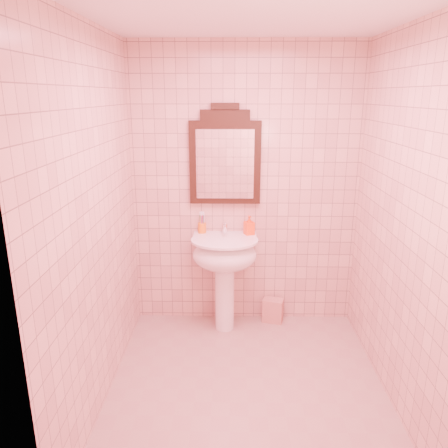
{
  "coord_description": "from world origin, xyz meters",
  "views": [
    {
      "loc": [
        -0.12,
        -2.7,
        2.06
      ],
      "look_at": [
        -0.18,
        0.55,
        1.09
      ],
      "focal_mm": 35.0,
      "sensor_mm": 36.0,
      "label": 1
    }
  ],
  "objects_px": {
    "mirror": "(225,158)",
    "soap_dispenser": "(249,225)",
    "towel": "(273,310)",
    "toothbrush_cup": "(202,228)",
    "pedestal_sink": "(225,261)"
  },
  "relations": [
    {
      "from": "mirror",
      "to": "soap_dispenser",
      "type": "xyz_separation_m",
      "value": [
        0.22,
        -0.07,
        -0.58
      ]
    },
    {
      "from": "mirror",
      "to": "towel",
      "type": "xyz_separation_m",
      "value": [
        0.45,
        -0.06,
        -1.42
      ]
    },
    {
      "from": "soap_dispenser",
      "to": "towel",
      "type": "bearing_deg",
      "value": -21.96
    },
    {
      "from": "mirror",
      "to": "towel",
      "type": "relative_size",
      "value": 3.84
    },
    {
      "from": "soap_dispenser",
      "to": "towel",
      "type": "xyz_separation_m",
      "value": [
        0.24,
        0.01,
        -0.84
      ]
    },
    {
      "from": "mirror",
      "to": "soap_dispenser",
      "type": "relative_size",
      "value": 5.01
    },
    {
      "from": "pedestal_sink",
      "to": "mirror",
      "type": "distance_m",
      "value": 0.89
    },
    {
      "from": "towel",
      "to": "toothbrush_cup",
      "type": "bearing_deg",
      "value": 177.0
    },
    {
      "from": "soap_dispenser",
      "to": "towel",
      "type": "relative_size",
      "value": 0.77
    },
    {
      "from": "pedestal_sink",
      "to": "toothbrush_cup",
      "type": "height_order",
      "value": "toothbrush_cup"
    },
    {
      "from": "soap_dispenser",
      "to": "towel",
      "type": "height_order",
      "value": "soap_dispenser"
    },
    {
      "from": "pedestal_sink",
      "to": "soap_dispenser",
      "type": "distance_m",
      "value": 0.38
    },
    {
      "from": "mirror",
      "to": "toothbrush_cup",
      "type": "bearing_deg",
      "value": -172.62
    },
    {
      "from": "mirror",
      "to": "pedestal_sink",
      "type": "bearing_deg",
      "value": -90.0
    },
    {
      "from": "mirror",
      "to": "toothbrush_cup",
      "type": "xyz_separation_m",
      "value": [
        -0.21,
        -0.03,
        -0.62
      ]
    }
  ]
}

